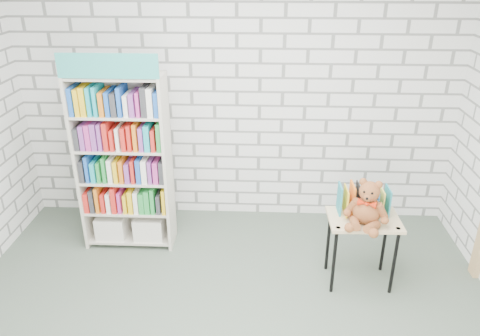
{
  "coord_description": "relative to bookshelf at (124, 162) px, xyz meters",
  "views": [
    {
      "loc": [
        0.25,
        -2.64,
        2.68
      ],
      "look_at": [
        0.08,
        0.95,
        1.03
      ],
      "focal_mm": 35.0,
      "sensor_mm": 36.0,
      "label": 1
    }
  ],
  "objects": [
    {
      "name": "room_shell",
      "position": [
        1.04,
        -1.36,
        0.9
      ],
      "size": [
        4.52,
        4.02,
        2.81
      ],
      "color": "silver",
      "rests_on": "ground"
    },
    {
      "name": "bookshelf",
      "position": [
        0.0,
        0.0,
        0.0
      ],
      "size": [
        0.86,
        0.33,
        1.93
      ],
      "color": "beige",
      "rests_on": "ground"
    },
    {
      "name": "display_table",
      "position": [
        2.18,
        -0.54,
        -0.33
      ],
      "size": [
        0.61,
        0.43,
        0.64
      ],
      "color": "tan",
      "rests_on": "ground"
    },
    {
      "name": "teddy_bear",
      "position": [
        2.16,
        -0.64,
        -0.08
      ],
      "size": [
        0.37,
        0.36,
        0.4
      ],
      "color": "brown",
      "rests_on": "display_table"
    },
    {
      "name": "table_books",
      "position": [
        2.17,
        -0.44,
        -0.11
      ],
      "size": [
        0.42,
        0.19,
        0.25
      ],
      "color": "teal",
      "rests_on": "display_table"
    }
  ]
}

